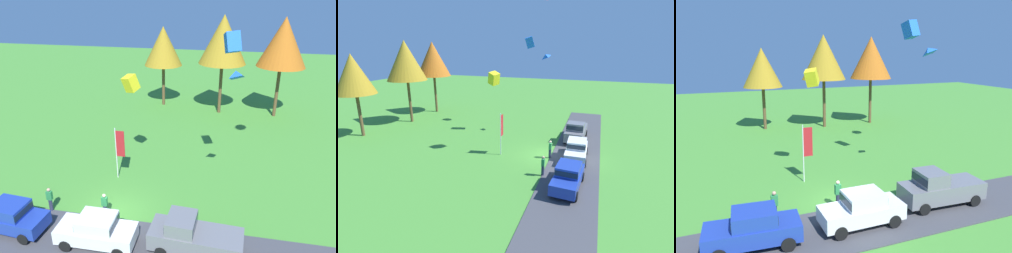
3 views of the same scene
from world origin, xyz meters
The scene contains 14 objects.
ground_plane centered at (0.00, 0.00, 0.00)m, with size 120.00×120.00×0.00m, color #478E33.
pavement_strip centered at (0.00, -2.67, 0.03)m, with size 36.00×4.40×0.06m, color #424247.
car_sedan_by_flagpole centered at (-5.46, -2.64, 1.04)m, with size 4.52×2.21×1.84m.
car_sedan_mid_row centered at (0.02, -2.75, 1.04)m, with size 4.42×1.99×1.84m.
car_pickup_far_end centered at (5.26, -2.23, 1.11)m, with size 5.09×2.26×2.14m.
person_watching_sky centered at (-4.12, -0.51, 0.88)m, with size 0.36×0.24×1.71m.
person_on_lawn centered at (-0.45, -0.41, 0.88)m, with size 0.36×0.24×1.71m.
tree_center_back centered at (-1.37, 21.41, 7.08)m, with size 4.42×4.42×9.33m.
tree_left_of_center centered at (5.49, 19.94, 8.23)m, with size 5.13×5.13×10.82m.
tree_right_of_center centered at (11.62, 20.00, 8.13)m, with size 5.06×5.06×10.69m.
flag_banner centered at (-1.02, 4.21, 2.59)m, with size 0.71×0.08×4.09m.
kite_box_high_left centered at (-0.23, 5.23, 7.17)m, with size 0.79×0.79×1.10m, color yellow.
kite_box_high_right centered at (6.58, 3.62, 10.45)m, with size 0.81×0.81×1.13m, color blue.
kite_diamond_over_trees centered at (6.88, 1.88, 8.99)m, with size 0.72×0.84×0.39m, color blue.
Camera 2 is at (-23.17, -4.11, 10.11)m, focal length 28.00 mm.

